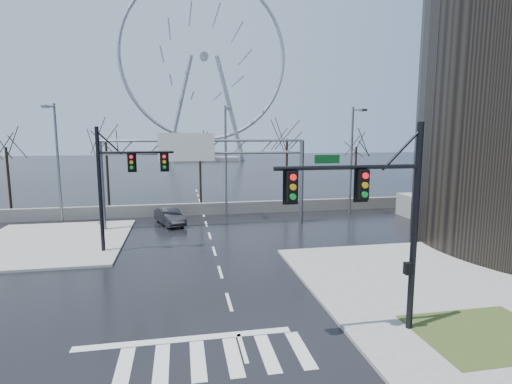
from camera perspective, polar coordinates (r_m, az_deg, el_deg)
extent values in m
plane|color=black|center=(18.83, -3.88, -15.39)|extent=(260.00, 260.00, 0.00)
cube|color=gray|center=(23.79, 20.59, -10.57)|extent=(12.00, 10.00, 0.15)
cube|color=gray|center=(31.39, -27.22, -6.40)|extent=(10.00, 12.00, 0.15)
cube|color=#2F411B|center=(17.98, 29.85, -17.20)|extent=(5.00, 4.00, 0.02)
cube|color=slate|center=(37.83, -7.53, -2.39)|extent=(52.00, 0.50, 1.10)
cylinder|color=black|center=(16.04, 21.69, -5.14)|extent=(0.24, 0.24, 8.00)
cylinder|color=black|center=(14.39, 13.08, 3.44)|extent=(5.40, 0.16, 0.16)
cube|color=black|center=(14.53, 15.04, 1.03)|extent=(0.35, 0.28, 1.05)
cube|color=black|center=(13.60, 5.13, 0.80)|extent=(0.35, 0.28, 1.05)
cylinder|color=black|center=(26.84, -21.38, 0.13)|extent=(0.24, 0.24, 8.00)
cylinder|color=black|center=(26.29, -16.71, 5.46)|extent=(4.60, 0.16, 0.16)
cube|color=black|center=(26.20, -17.34, 4.11)|extent=(0.35, 0.28, 1.05)
cube|color=black|center=(26.05, -12.95, 4.25)|extent=(0.35, 0.28, 1.05)
cylinder|color=slate|center=(32.93, -21.15, 0.70)|extent=(0.36, 0.36, 7.00)
cylinder|color=slate|center=(33.89, 6.50, 1.42)|extent=(0.36, 0.36, 7.00)
cylinder|color=slate|center=(32.19, -7.24, 7.29)|extent=(16.00, 0.20, 0.20)
cylinder|color=slate|center=(32.22, -7.21, 5.51)|extent=(16.00, 0.20, 0.20)
cube|color=#094617|center=(31.99, -9.90, 6.33)|extent=(4.20, 0.10, 2.00)
cube|color=silver|center=(31.93, -9.90, 6.33)|extent=(4.40, 0.02, 2.20)
cylinder|color=slate|center=(37.09, -26.41, 3.53)|extent=(0.20, 0.20, 10.00)
cylinder|color=slate|center=(36.00, -27.38, 10.84)|extent=(0.12, 2.20, 0.12)
cube|color=slate|center=(35.04, -27.83, 10.74)|extent=(0.50, 0.70, 0.18)
cylinder|color=slate|center=(35.94, -4.34, 4.25)|extent=(0.20, 0.20, 10.00)
cylinder|color=slate|center=(34.81, -4.22, 11.86)|extent=(0.12, 2.20, 0.12)
cube|color=slate|center=(33.82, -4.02, 11.79)|extent=(0.50, 0.70, 0.18)
cylinder|color=slate|center=(39.13, 13.46, 4.38)|extent=(0.20, 0.20, 10.00)
cylinder|color=slate|center=(38.10, 14.39, 11.32)|extent=(0.12, 2.20, 0.12)
cube|color=slate|center=(37.20, 15.05, 11.22)|extent=(0.50, 0.70, 0.18)
cylinder|color=black|center=(44.35, -31.83, 1.39)|extent=(0.24, 0.24, 6.30)
cylinder|color=black|center=(41.43, -20.42, 2.04)|extent=(0.24, 0.24, 6.75)
cylinder|color=black|center=(41.93, -7.95, 1.94)|extent=(0.24, 0.24, 5.85)
cylinder|color=black|center=(42.28, 4.40, 2.85)|extent=(0.24, 0.24, 7.02)
cylinder|color=black|center=(45.52, 14.00, 2.45)|extent=(0.24, 0.24, 6.12)
cube|color=gray|center=(112.56, -7.18, 4.74)|extent=(18.00, 6.00, 1.00)
torus|color=#B2B2B7|center=(114.18, -7.44, 18.64)|extent=(45.00, 1.00, 45.00)
cylinder|color=#B2B2B7|center=(114.18, -7.44, 18.64)|extent=(2.40, 1.50, 2.40)
cylinder|color=#B2B2B7|center=(112.30, -10.95, 11.53)|extent=(8.28, 1.20, 28.82)
cylinder|color=#B2B2B7|center=(113.17, -3.69, 11.64)|extent=(8.28, 1.20, 28.82)
imported|color=black|center=(34.15, -12.24, -3.45)|extent=(2.84, 4.41, 1.37)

